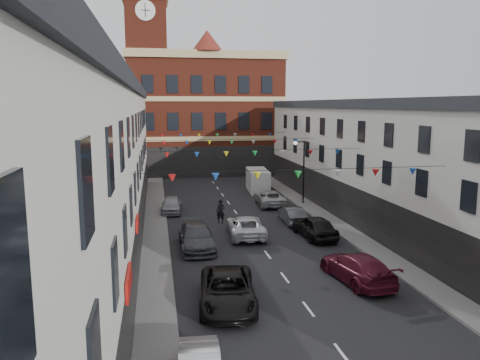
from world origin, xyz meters
TOP-DOWN VIEW (x-y plane):
  - ground at (0.00, 0.00)m, footprint 160.00×160.00m
  - pavement_left at (-6.90, 2.00)m, footprint 1.80×64.00m
  - pavement_right at (6.90, 2.00)m, footprint 1.80×64.00m
  - terrace_left at (-11.78, 1.00)m, footprint 8.40×56.00m
  - terrace_right at (11.78, 1.00)m, footprint 8.40×56.00m
  - civic_building at (0.00, 37.95)m, footprint 20.60×13.30m
  - clock_tower at (-7.50, 35.00)m, footprint 5.60×5.60m
  - distant_hill at (-4.00, 62.00)m, footprint 40.00×14.00m
  - street_lamp at (6.55, 14.00)m, footprint 1.10×0.36m
  - car_left_c at (-3.60, -6.97)m, footprint 3.17×5.78m
  - car_left_d at (-4.25, 2.08)m, footprint 2.20×5.38m
  - car_left_e at (-5.50, 12.73)m, footprint 2.04×4.33m
  - car_right_c at (3.60, -5.20)m, footprint 2.81×5.53m
  - car_right_d at (4.14, 3.10)m, footprint 2.27×4.89m
  - car_right_e at (3.77, 7.37)m, footprint 1.51×4.10m
  - car_right_f at (3.60, 14.08)m, footprint 2.62×5.25m
  - moving_car at (-0.54, 4.35)m, footprint 2.83×5.49m
  - white_van at (4.07, 21.46)m, footprint 2.48×5.47m
  - pedestrian at (-1.79, 8.47)m, footprint 0.80×0.67m

SIDE VIEW (x-z plane):
  - ground at x=0.00m, z-range 0.00..0.00m
  - pavement_left at x=-6.90m, z-range 0.00..0.15m
  - pavement_right at x=6.90m, z-range 0.00..0.15m
  - car_right_e at x=3.77m, z-range 0.00..1.34m
  - car_right_f at x=3.60m, z-range 0.00..1.43m
  - car_left_e at x=-5.50m, z-range 0.00..1.43m
  - moving_car at x=-0.54m, z-range 0.00..1.48m
  - car_left_c at x=-3.60m, z-range 0.00..1.53m
  - car_right_c at x=3.60m, z-range 0.00..1.54m
  - car_left_d at x=-4.25m, z-range 0.00..1.56m
  - car_right_d at x=4.14m, z-range 0.00..1.62m
  - pedestrian at x=-1.79m, z-range 0.00..1.88m
  - white_van at x=4.07m, z-range 0.00..2.35m
  - street_lamp at x=6.55m, z-range 0.90..6.90m
  - terrace_right at x=11.78m, z-range 0.00..9.70m
  - distant_hill at x=-4.00m, z-range 0.00..10.00m
  - terrace_left at x=-11.78m, z-range 0.00..10.70m
  - civic_building at x=0.00m, z-range -1.11..17.39m
  - clock_tower at x=-7.50m, z-range -0.07..29.93m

